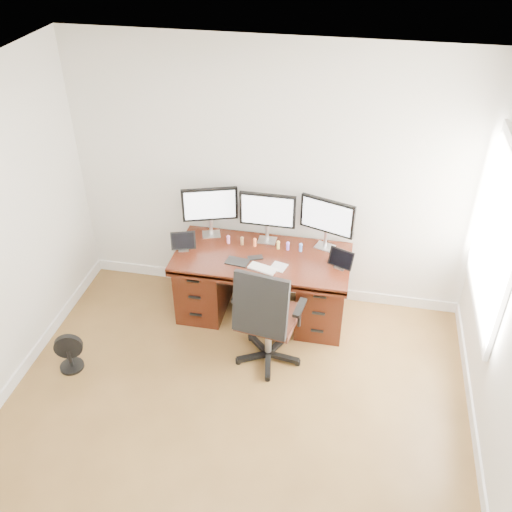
% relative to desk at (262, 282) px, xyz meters
% --- Properties ---
extents(ground, '(4.50, 4.50, 0.00)m').
position_rel_desk_xyz_m(ground, '(0.00, -1.83, -0.40)').
color(ground, brown).
rests_on(ground, ground).
extents(back_wall, '(4.00, 0.10, 2.70)m').
position_rel_desk_xyz_m(back_wall, '(0.00, 0.42, 0.95)').
color(back_wall, silver).
rests_on(back_wall, ground).
extents(desk, '(1.70, 0.80, 0.75)m').
position_rel_desk_xyz_m(desk, '(0.00, 0.00, 0.00)').
color(desk, '#3C160C').
rests_on(desk, ground).
extents(office_chair, '(0.67, 0.67, 1.11)m').
position_rel_desk_xyz_m(office_chair, '(0.17, -0.68, -0.04)').
color(office_chair, black).
rests_on(office_chair, ground).
extents(floor_fan, '(0.26, 0.22, 0.38)m').
position_rel_desk_xyz_m(floor_fan, '(-1.59, -1.12, -0.22)').
color(floor_fan, black).
rests_on(floor_fan, ground).
extents(monitor_left, '(0.53, 0.21, 0.53)m').
position_rel_desk_xyz_m(monitor_left, '(-0.58, 0.24, 0.68)').
color(monitor_left, silver).
rests_on(monitor_left, desk).
extents(monitor_center, '(0.55, 0.14, 0.53)m').
position_rel_desk_xyz_m(monitor_center, '(-0.00, 0.24, 0.68)').
color(monitor_center, silver).
rests_on(monitor_center, desk).
extents(monitor_right, '(0.53, 0.21, 0.53)m').
position_rel_desk_xyz_m(monitor_right, '(0.58, 0.24, 0.68)').
color(monitor_right, silver).
rests_on(monitor_right, desk).
extents(tablet_left, '(0.25, 0.14, 0.19)m').
position_rel_desk_xyz_m(tablet_left, '(-0.78, -0.08, 0.43)').
color(tablet_left, silver).
rests_on(tablet_left, desk).
extents(tablet_right, '(0.25, 0.15, 0.19)m').
position_rel_desk_xyz_m(tablet_right, '(0.75, -0.08, 0.43)').
color(tablet_right, silver).
rests_on(tablet_right, desk).
extents(keyboard, '(0.29, 0.18, 0.01)m').
position_rel_desk_xyz_m(keyboard, '(0.04, -0.25, 0.36)').
color(keyboard, silver).
rests_on(keyboard, desk).
extents(trackpad, '(0.17, 0.17, 0.01)m').
position_rel_desk_xyz_m(trackpad, '(0.19, -0.19, 0.35)').
color(trackpad, silver).
rests_on(trackpad, desk).
extents(drawing_tablet, '(0.23, 0.16, 0.01)m').
position_rel_desk_xyz_m(drawing_tablet, '(-0.21, -0.18, 0.35)').
color(drawing_tablet, black).
rests_on(drawing_tablet, desk).
extents(phone, '(0.16, 0.12, 0.01)m').
position_rel_desk_xyz_m(phone, '(-0.06, -0.08, 0.35)').
color(phone, black).
rests_on(phone, desk).
extents(figurine_pink, '(0.04, 0.04, 0.09)m').
position_rel_desk_xyz_m(figurine_pink, '(-0.37, 0.12, 0.40)').
color(figurine_pink, pink).
rests_on(figurine_pink, desk).
extents(figurine_brown, '(0.04, 0.04, 0.09)m').
position_rel_desk_xyz_m(figurine_brown, '(-0.23, 0.12, 0.40)').
color(figurine_brown, olive).
rests_on(figurine_brown, desk).
extents(figurine_orange, '(0.04, 0.04, 0.09)m').
position_rel_desk_xyz_m(figurine_orange, '(-0.10, 0.12, 0.40)').
color(figurine_orange, '#F8773F').
rests_on(figurine_orange, desk).
extents(figurine_yellow, '(0.04, 0.04, 0.09)m').
position_rel_desk_xyz_m(figurine_yellow, '(0.13, 0.12, 0.40)').
color(figurine_yellow, '#DCBE5B').
rests_on(figurine_yellow, desk).
extents(figurine_purple, '(0.04, 0.04, 0.09)m').
position_rel_desk_xyz_m(figurine_purple, '(0.23, 0.12, 0.40)').
color(figurine_purple, '#8359DB').
rests_on(figurine_purple, desk).
extents(figurine_blue, '(0.04, 0.04, 0.09)m').
position_rel_desk_xyz_m(figurine_blue, '(0.35, 0.12, 0.40)').
color(figurine_blue, '#547DDA').
rests_on(figurine_blue, desk).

